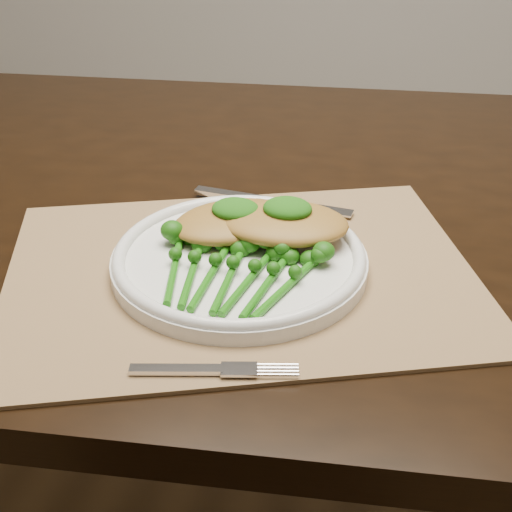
% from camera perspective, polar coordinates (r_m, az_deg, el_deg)
% --- Properties ---
extents(dining_table, '(1.67, 1.03, 0.75)m').
position_cam_1_polar(dining_table, '(1.14, 2.41, -12.15)').
color(dining_table, black).
rests_on(dining_table, ground).
extents(placemat, '(0.58, 0.50, 0.00)m').
position_cam_1_polar(placemat, '(0.75, -1.24, -1.34)').
color(placemat, olive).
rests_on(placemat, dining_table).
extents(dinner_plate, '(0.27, 0.27, 0.02)m').
position_cam_1_polar(dinner_plate, '(0.75, -1.34, -0.19)').
color(dinner_plate, white).
rests_on(dinner_plate, placemat).
extents(knife, '(0.20, 0.04, 0.01)m').
position_cam_1_polar(knife, '(0.89, 0.06, 4.56)').
color(knife, silver).
rests_on(knife, placemat).
extents(fork, '(0.15, 0.04, 0.00)m').
position_cam_1_polar(fork, '(0.61, -2.48, -9.08)').
color(fork, silver).
rests_on(fork, placemat).
extents(chicken_fillet_left, '(0.17, 0.16, 0.03)m').
position_cam_1_polar(chicken_fillet_left, '(0.78, -1.80, 2.80)').
color(chicken_fillet_left, '#A87930').
rests_on(chicken_fillet_left, dinner_plate).
extents(chicken_fillet_right, '(0.15, 0.11, 0.03)m').
position_cam_1_polar(chicken_fillet_right, '(0.77, 2.20, 2.69)').
color(chicken_fillet_right, '#A87930').
rests_on(chicken_fillet_right, dinner_plate).
extents(pesto_dollop_left, '(0.05, 0.04, 0.02)m').
position_cam_1_polar(pesto_dollop_left, '(0.77, -1.65, 3.76)').
color(pesto_dollop_left, '#12490A').
rests_on(pesto_dollop_left, chicken_fillet_left).
extents(pesto_dollop_right, '(0.05, 0.04, 0.02)m').
position_cam_1_polar(pesto_dollop_right, '(0.76, 2.54, 3.83)').
color(pesto_dollop_right, '#12490A').
rests_on(pesto_dollop_right, chicken_fillet_right).
extents(broccolini_bundle, '(0.14, 0.16, 0.04)m').
position_cam_1_polar(broccolini_bundle, '(0.70, -2.20, -1.82)').
color(broccolini_bundle, '#19640D').
rests_on(broccolini_bundle, dinner_plate).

